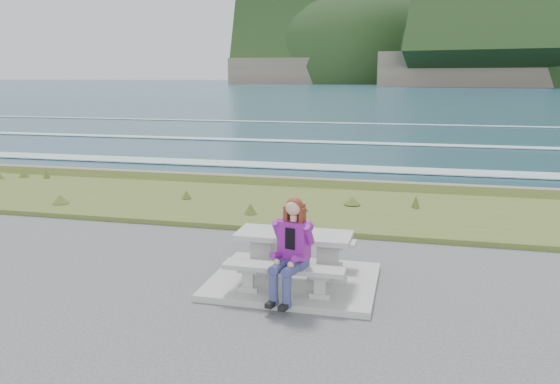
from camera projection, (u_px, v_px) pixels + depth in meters
The scene contains 8 objects.
concrete_slab at pixel (294, 281), 8.70m from camera, with size 2.60×2.10×0.10m, color gray.
picnic_table at pixel (294, 243), 8.57m from camera, with size 1.80×0.75×0.75m.
bench_landward at pixel (284, 272), 7.95m from camera, with size 1.80×0.35×0.45m.
bench_seaward at pixel (302, 244), 9.29m from camera, with size 1.80×0.35×0.45m.
grass_verge at pixel (337, 211), 13.47m from camera, with size 160.00×4.50×0.22m, color #3B5921.
shore_drop at pixel (350, 188), 16.22m from camera, with size 160.00×0.80×2.20m, color brown.
ocean at pixel (382, 161), 32.92m from camera, with size 1600.00×1600.00×0.09m.
seated_woman at pixel (289, 263), 7.76m from camera, with size 0.58×0.82×1.47m.
Camera 1 is at (1.74, -8.04, 3.24)m, focal length 35.00 mm.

